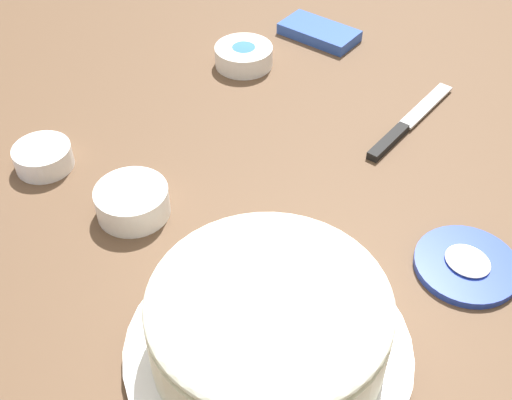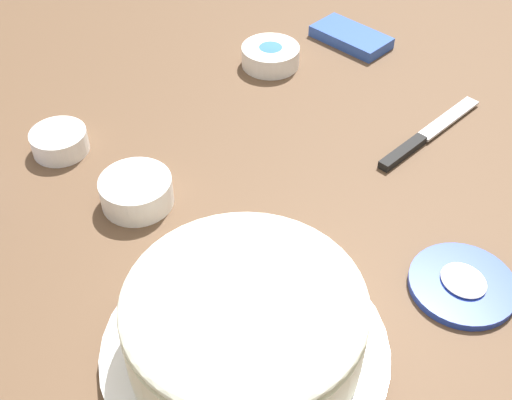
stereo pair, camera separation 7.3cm
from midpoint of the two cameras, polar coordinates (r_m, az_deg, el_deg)
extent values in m
plane|color=brown|center=(0.94, 2.62, 2.98)|extent=(1.54, 1.54, 0.00)
cylinder|color=white|center=(0.72, 2.02, -13.00)|extent=(0.31, 0.31, 0.01)
cylinder|color=#DBB77A|center=(0.69, 2.09, -11.42)|extent=(0.23, 0.23, 0.06)
cylinder|color=white|center=(0.69, 2.10, -11.18)|extent=(0.25, 0.25, 0.07)
ellipsoid|color=white|center=(0.66, 2.19, -9.00)|extent=(0.25, 0.25, 0.04)
cylinder|color=#233DAD|center=(0.83, 20.03, -7.07)|extent=(0.13, 0.13, 0.01)
ellipsoid|color=white|center=(0.82, 20.16, -6.72)|extent=(0.06, 0.05, 0.01)
cube|color=silver|center=(1.07, 18.36, 6.71)|extent=(0.06, 0.14, 0.00)
cube|color=black|center=(0.98, 14.80, 3.97)|extent=(0.04, 0.10, 0.01)
cylinder|color=white|center=(0.88, -8.06, 0.64)|extent=(0.10, 0.10, 0.04)
cylinder|color=yellow|center=(0.88, -8.06, 0.62)|extent=(0.08, 0.08, 0.01)
ellipsoid|color=yellow|center=(0.87, -8.10, 0.96)|extent=(0.07, 0.07, 0.02)
cylinder|color=white|center=(1.15, 3.14, 12.38)|extent=(0.10, 0.10, 0.03)
cylinder|color=blue|center=(1.15, 3.15, 12.51)|extent=(0.08, 0.08, 0.01)
ellipsoid|color=blue|center=(1.14, 3.16, 12.81)|extent=(0.07, 0.07, 0.02)
cylinder|color=white|center=(0.99, -14.76, 4.89)|extent=(0.08, 0.08, 0.03)
cylinder|color=green|center=(0.99, -14.74, 4.80)|extent=(0.07, 0.07, 0.01)
ellipsoid|color=green|center=(0.98, -14.82, 5.12)|extent=(0.06, 0.06, 0.02)
cube|color=#2D51B2|center=(1.24, 10.02, 13.78)|extent=(0.15, 0.11, 0.02)
camera|label=1|loc=(0.04, -87.48, 2.38)|focal=45.82mm
camera|label=2|loc=(0.04, 92.52, -2.38)|focal=45.82mm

